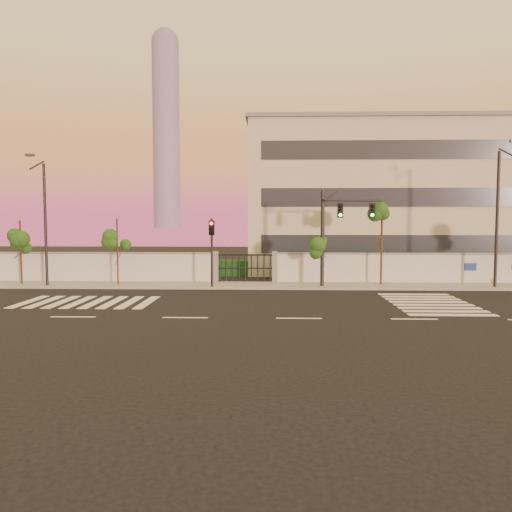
% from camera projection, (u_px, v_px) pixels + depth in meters
% --- Properties ---
extents(ground, '(120.00, 120.00, 0.00)m').
position_uv_depth(ground, '(299.00, 318.00, 21.77)').
color(ground, black).
rests_on(ground, ground).
extents(sidewalk, '(60.00, 3.00, 0.15)m').
position_uv_depth(sidewalk, '(290.00, 286.00, 32.24)').
color(sidewalk, gray).
rests_on(sidewalk, ground).
extents(perimeter_wall, '(60.00, 0.36, 2.20)m').
position_uv_depth(perimeter_wall, '(291.00, 268.00, 33.66)').
color(perimeter_wall, '#B6B9BE').
rests_on(perimeter_wall, ground).
extents(hedge_row, '(41.00, 4.25, 1.80)m').
position_uv_depth(hedge_row, '(304.00, 268.00, 36.37)').
color(hedge_row, '#103611').
rests_on(hedge_row, ground).
extents(institutional_building, '(24.40, 12.40, 12.25)m').
position_uv_depth(institutional_building, '(390.00, 199.00, 42.96)').
color(institutional_building, '#B8B39B').
rests_on(institutional_building, ground).
extents(distant_skyscraper, '(16.00, 16.00, 118.00)m').
position_uv_depth(distant_skyscraper, '(166.00, 124.00, 298.63)').
color(distant_skyscraper, slate).
rests_on(distant_skyscraper, ground).
extents(road_markings, '(57.00, 7.62, 0.02)m').
position_uv_depth(road_markings, '(264.00, 304.00, 25.57)').
color(road_markings, silver).
rests_on(road_markings, ground).
extents(street_tree_b, '(1.55, 1.23, 4.29)m').
position_uv_depth(street_tree_b, '(21.00, 238.00, 32.36)').
color(street_tree_b, '#382314').
rests_on(street_tree_b, ground).
extents(street_tree_c, '(1.34, 1.06, 4.40)m').
position_uv_depth(street_tree_c, '(118.00, 237.00, 32.07)').
color(street_tree_c, '#382314').
rests_on(street_tree_c, ground).
extents(street_tree_d, '(1.35, 1.08, 3.67)m').
position_uv_depth(street_tree_d, '(322.00, 245.00, 31.43)').
color(street_tree_d, '#382314').
rests_on(street_tree_d, ground).
extents(street_tree_e, '(1.63, 1.30, 5.38)m').
position_uv_depth(street_tree_e, '(382.00, 225.00, 31.97)').
color(street_tree_e, '#382314').
rests_on(street_tree_e, ground).
extents(traffic_signal_main, '(3.87, 0.68, 6.13)m').
position_uv_depth(traffic_signal_main, '(335.00, 227.00, 31.20)').
color(traffic_signal_main, black).
rests_on(traffic_signal_main, ground).
extents(traffic_signal_secondary, '(0.34, 0.34, 4.40)m').
position_uv_depth(traffic_signal_secondary, '(212.00, 244.00, 30.92)').
color(traffic_signal_secondary, black).
rests_on(traffic_signal_secondary, ground).
extents(streetlight_west, '(0.49, 1.98, 8.23)m').
position_uv_depth(streetlight_west, '(44.00, 218.00, 31.46)').
color(streetlight_west, black).
rests_on(streetlight_west, ground).
extents(streetlight_east, '(0.53, 2.14, 8.91)m').
position_uv_depth(streetlight_east, '(499.00, 212.00, 30.59)').
color(streetlight_east, black).
rests_on(streetlight_east, ground).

